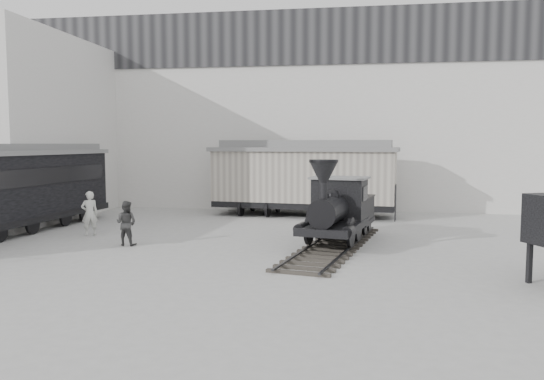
% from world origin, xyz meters
% --- Properties ---
extents(ground, '(90.00, 90.00, 0.00)m').
position_xyz_m(ground, '(0.00, 0.00, 0.00)').
color(ground, '#9E9E9B').
extents(north_wall, '(34.00, 2.51, 11.00)m').
position_xyz_m(north_wall, '(0.00, 14.98, 5.55)').
color(north_wall, silver).
rests_on(north_wall, ground).
extents(west_pavilion, '(7.00, 12.11, 9.00)m').
position_xyz_m(west_pavilion, '(-14.50, 9.96, 4.49)').
color(west_pavilion, silver).
rests_on(west_pavilion, ground).
extents(locomotive, '(3.66, 9.03, 3.12)m').
position_xyz_m(locomotive, '(2.08, 4.04, 1.15)').
color(locomotive, '#353029').
rests_on(locomotive, ground).
extents(boxcar, '(9.82, 4.07, 3.91)m').
position_xyz_m(boxcar, '(0.13, 11.68, 2.05)').
color(boxcar, black).
rests_on(boxcar, ground).
extents(passenger_coach, '(3.73, 13.05, 3.45)m').
position_xyz_m(passenger_coach, '(-11.46, 3.98, 1.90)').
color(passenger_coach, black).
rests_on(passenger_coach, ground).
extents(visitor_a, '(0.79, 0.74, 1.81)m').
position_xyz_m(visitor_a, '(-7.92, 4.45, 0.91)').
color(visitor_a, silver).
rests_on(visitor_a, ground).
extents(visitor_b, '(0.85, 0.70, 1.64)m').
position_xyz_m(visitor_b, '(-5.58, 2.70, 0.82)').
color(visitor_b, '#3D3D3D').
rests_on(visitor_b, ground).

